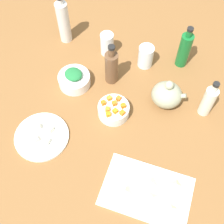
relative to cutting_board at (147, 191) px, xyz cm
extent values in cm
cube|color=brown|center=(-21.33, 27.27, -2.00)|extent=(190.00, 190.00, 3.00)
cube|color=white|center=(0.00, 0.00, 0.00)|extent=(33.90, 22.88, 1.00)
cylinder|color=white|center=(-46.72, 10.36, 0.10)|extent=(22.48, 22.48, 1.20)
cylinder|color=white|center=(-42.92, 40.24, 2.27)|extent=(14.47, 14.47, 5.53)
cylinder|color=white|center=(-21.03, 29.67, 2.22)|extent=(13.43, 13.43, 5.43)
ellipsoid|color=#989C7F|center=(-1.03, 41.75, 5.04)|extent=(13.31, 12.58, 11.08)
sphere|color=#9FA689|center=(-1.03, 41.75, 12.07)|extent=(3.73, 3.73, 3.73)
cylinder|color=#989C7F|center=(4.63, 41.75, 6.43)|extent=(5.38, 2.00, 3.93)
cylinder|color=silver|center=(-56.73, 65.97, 10.37)|extent=(5.88, 5.88, 21.74)
cylinder|color=silver|center=(-56.73, 65.97, 22.65)|extent=(2.65, 2.65, 2.82)
cylinder|color=#16682B|center=(2.04, 66.05, 8.40)|extent=(5.60, 5.60, 17.80)
cylinder|color=#16682B|center=(2.04, 66.05, 19.00)|extent=(2.52, 2.52, 3.41)
cylinder|color=black|center=(2.04, 66.05, 21.30)|extent=(2.80, 2.80, 1.20)
cylinder|color=silver|center=(16.04, 41.62, 7.11)|extent=(5.20, 5.20, 15.22)
cylinder|color=silver|center=(16.04, 41.62, 16.59)|extent=(2.34, 2.34, 3.74)
cylinder|color=black|center=(16.04, 41.62, 19.06)|extent=(2.60, 2.60, 1.20)
cylinder|color=brown|center=(-27.35, 47.41, 7.73)|extent=(5.96, 5.96, 16.46)
cylinder|color=brown|center=(-27.35, 47.41, 17.99)|extent=(2.68, 2.68, 4.06)
cylinder|color=black|center=(-27.35, 47.41, 20.62)|extent=(2.98, 2.98, 1.20)
cylinder|color=white|center=(-14.52, 60.65, 5.05)|extent=(7.12, 7.12, 11.11)
cylinder|color=white|center=(-34.12, 62.99, 5.33)|extent=(6.38, 6.38, 11.66)
cube|color=orange|center=(-19.96, 27.09, 5.83)|extent=(2.51, 2.51, 1.80)
cube|color=orange|center=(-24.11, 32.76, 5.83)|extent=(2.54, 2.54, 1.80)
cube|color=orange|center=(-23.25, 27.70, 5.83)|extent=(2.05, 2.05, 1.80)
cube|color=orange|center=(-21.09, 30.84, 5.83)|extent=(2.53, 2.53, 1.80)
cube|color=orange|center=(-20.29, 33.69, 5.83)|extent=(2.28, 2.28, 1.80)
cube|color=orange|center=(-22.28, 24.97, 5.83)|extent=(2.48, 2.48, 1.80)
cube|color=orange|center=(-17.47, 30.72, 5.83)|extent=(2.53, 2.53, 1.80)
cube|color=orange|center=(-25.85, 29.84, 5.83)|extent=(2.53, 2.53, 1.80)
cube|color=orange|center=(-16.93, 27.57, 5.83)|extent=(2.47, 2.47, 1.80)
ellipsoid|color=#227138|center=(-42.92, 40.24, 6.50)|extent=(10.61, 10.26, 2.93)
cube|color=white|center=(-43.34, 8.08, 1.80)|extent=(2.41, 2.41, 2.20)
cube|color=silver|center=(-47.93, 7.67, 1.80)|extent=(3.05, 3.05, 2.20)
cube|color=#F5F1CC|center=(-44.08, 13.68, 1.80)|extent=(2.79, 2.79, 2.20)
cube|color=white|center=(-49.48, 13.42, 1.80)|extent=(3.07, 3.07, 2.20)
pyramid|color=beige|center=(0.46, 3.21, 1.76)|extent=(5.89, 5.76, 2.53)
pyramid|color=beige|center=(9.78, -4.29, 1.80)|extent=(5.72, 5.48, 2.61)
pyramid|color=beige|center=(-7.78, -2.75, 2.05)|extent=(5.95, 6.15, 3.11)
pyramid|color=beige|center=(9.85, 4.97, 1.76)|extent=(5.14, 4.50, 2.51)
pyramid|color=beige|center=(2.44, -2.26, 1.71)|extent=(6.24, 6.28, 2.43)
pyramid|color=beige|center=(-2.81, -5.12, 1.57)|extent=(7.34, 7.44, 2.15)
camera|label=1|loc=(-3.41, -35.00, 110.89)|focal=47.93mm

